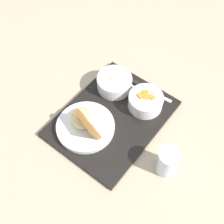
{
  "coord_description": "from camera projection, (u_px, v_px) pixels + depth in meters",
  "views": [
    {
      "loc": [
        0.4,
        0.38,
        0.87
      ],
      "look_at": [
        0.0,
        0.0,
        0.04
      ],
      "focal_mm": 50.0,
      "sensor_mm": 36.0,
      "label": 1
    }
  ],
  "objects": [
    {
      "name": "ground_plane",
      "position": [
        112.0,
        119.0,
        1.03
      ],
      "size": [
        4.0,
        4.0,
        0.0
      ],
      "primitive_type": "plane",
      "color": "tan"
    },
    {
      "name": "serving_tray",
      "position": [
        112.0,
        118.0,
        1.02
      ],
      "size": [
        0.41,
        0.33,
        0.01
      ],
      "color": "black",
      "rests_on": "ground_plane"
    },
    {
      "name": "bowl_salad",
      "position": [
        146.0,
        101.0,
        1.02
      ],
      "size": [
        0.11,
        0.11,
        0.06
      ],
      "color": "white",
      "rests_on": "serving_tray"
    },
    {
      "name": "bowl_soup",
      "position": [
        114.0,
        82.0,
        1.06
      ],
      "size": [
        0.12,
        0.12,
        0.05
      ],
      "color": "white",
      "rests_on": "serving_tray"
    },
    {
      "name": "plate_main",
      "position": [
        85.0,
        125.0,
        0.98
      ],
      "size": [
        0.19,
        0.19,
        0.09
      ],
      "color": "white",
      "rests_on": "serving_tray"
    },
    {
      "name": "knife",
      "position": [
        139.0,
        85.0,
        1.08
      ],
      "size": [
        0.04,
        0.18,
        0.01
      ],
      "rotation": [
        0.0,
        0.0,
        1.75
      ],
      "color": "silver",
      "rests_on": "serving_tray"
    },
    {
      "name": "spoon",
      "position": [
        141.0,
        92.0,
        1.06
      ],
      "size": [
        0.03,
        0.15,
        0.01
      ],
      "rotation": [
        0.0,
        0.0,
        1.61
      ],
      "color": "silver",
      "rests_on": "serving_tray"
    },
    {
      "name": "glass_water",
      "position": [
        167.0,
        162.0,
        0.9
      ],
      "size": [
        0.06,
        0.06,
        0.09
      ],
      "color": "silver",
      "rests_on": "ground_plane"
    }
  ]
}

